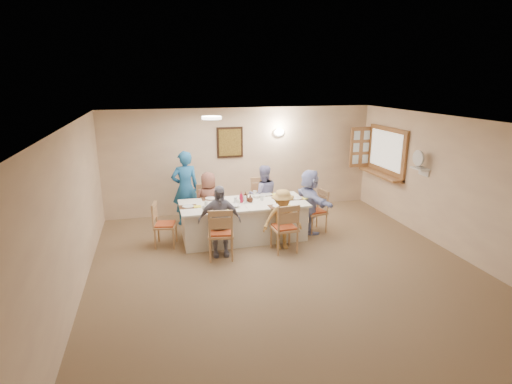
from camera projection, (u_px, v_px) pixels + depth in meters
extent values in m
plane|color=#776345|center=(288.00, 273.00, 6.69)|extent=(7.00, 7.00, 0.00)
plane|color=#C9A88D|center=(242.00, 160.00, 9.61)|extent=(6.50, 0.00, 6.50)
plane|color=#C9A88D|center=(439.00, 334.00, 3.09)|extent=(6.50, 0.00, 6.50)
plane|color=#C9A88D|center=(70.00, 220.00, 5.57)|extent=(0.00, 7.00, 7.00)
plane|color=#C9A88D|center=(462.00, 189.00, 7.13)|extent=(0.00, 7.00, 7.00)
plane|color=white|center=(292.00, 123.00, 6.01)|extent=(7.00, 7.00, 0.00)
cube|color=black|center=(230.00, 142.00, 9.38)|extent=(0.62, 0.04, 0.72)
cube|color=black|center=(230.00, 143.00, 9.36)|extent=(0.52, 0.02, 0.62)
ellipsoid|color=white|center=(279.00, 132.00, 9.59)|extent=(0.26, 0.09, 0.18)
cylinder|color=white|center=(212.00, 118.00, 7.17)|extent=(0.36, 0.36, 0.05)
cube|color=#976437|center=(387.00, 152.00, 9.29)|extent=(0.06, 1.50, 1.15)
cube|color=#976437|center=(380.00, 174.00, 9.40)|extent=(0.30, 1.50, 0.05)
cube|color=#976437|center=(361.00, 147.00, 9.93)|extent=(0.55, 0.04, 1.00)
cube|color=white|center=(420.00, 169.00, 8.04)|extent=(0.22, 0.36, 0.03)
cube|color=white|center=(244.00, 220.00, 8.08)|extent=(2.52, 1.07, 0.76)
imported|color=brown|center=(209.00, 201.00, 8.50)|extent=(0.74, 0.59, 1.26)
imported|color=#8988BC|center=(263.00, 195.00, 8.77)|extent=(0.70, 0.57, 1.35)
imported|color=gray|center=(219.00, 221.00, 7.22)|extent=(0.83, 0.45, 1.33)
imported|color=tan|center=(282.00, 219.00, 7.53)|extent=(0.81, 0.53, 1.17)
imported|color=#B0BAF3|center=(310.00, 201.00, 8.34)|extent=(1.37, 0.76, 1.36)
imported|color=#2166A4|center=(185.00, 188.00, 8.77)|extent=(0.72, 0.58, 1.65)
cube|color=#472B19|center=(217.00, 211.00, 7.44)|extent=(0.34, 0.25, 0.01)
cylinder|color=white|center=(217.00, 211.00, 7.43)|extent=(0.25, 0.25, 0.02)
cube|color=yellow|center=(227.00, 211.00, 7.43)|extent=(0.14, 0.14, 0.01)
cube|color=#472B19|center=(278.00, 206.00, 7.73)|extent=(0.37, 0.28, 0.01)
cylinder|color=white|center=(278.00, 206.00, 7.72)|extent=(0.22, 0.22, 0.01)
cube|color=yellow|center=(288.00, 206.00, 7.72)|extent=(0.14, 0.14, 0.01)
cube|color=#472B19|center=(211.00, 199.00, 8.22)|extent=(0.36, 0.27, 0.01)
cylinder|color=white|center=(210.00, 198.00, 8.22)|extent=(0.22, 0.22, 0.01)
cube|color=yellow|center=(220.00, 198.00, 8.21)|extent=(0.15, 0.15, 0.01)
cube|color=#472B19|center=(266.00, 195.00, 8.51)|extent=(0.36, 0.27, 0.01)
cylinder|color=white|center=(266.00, 194.00, 8.51)|extent=(0.25, 0.25, 0.02)
cube|color=yellow|center=(275.00, 194.00, 8.50)|extent=(0.14, 0.14, 0.01)
cube|color=#472B19|center=(188.00, 207.00, 7.71)|extent=(0.35, 0.26, 0.01)
cylinder|color=white|center=(188.00, 206.00, 7.70)|extent=(0.22, 0.22, 0.01)
cube|color=yellow|center=(198.00, 206.00, 7.70)|extent=(0.14, 0.14, 0.01)
cube|color=#472B19|center=(296.00, 198.00, 8.24)|extent=(0.33, 0.25, 0.01)
cylinder|color=white|center=(296.00, 198.00, 8.24)|extent=(0.24, 0.24, 0.02)
cube|color=yellow|center=(305.00, 198.00, 8.24)|extent=(0.14, 0.14, 0.01)
imported|color=white|center=(205.00, 208.00, 7.47)|extent=(0.18, 0.18, 0.09)
imported|color=white|center=(255.00, 193.00, 8.51)|extent=(0.10, 0.10, 0.09)
imported|color=white|center=(235.00, 206.00, 7.69)|extent=(0.27, 0.27, 0.05)
imported|color=white|center=(257.00, 196.00, 8.31)|extent=(0.29, 0.29, 0.06)
imported|color=#A40E2D|center=(241.00, 197.00, 7.94)|extent=(0.11, 0.11, 0.23)
imported|color=#3B1C0F|center=(246.00, 196.00, 8.06)|extent=(0.13, 0.13, 0.19)
imported|color=#3B1C0F|center=(250.00, 198.00, 7.99)|extent=(0.18, 0.18, 0.15)
cylinder|color=silver|center=(235.00, 200.00, 7.97)|extent=(0.07, 0.07, 0.10)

